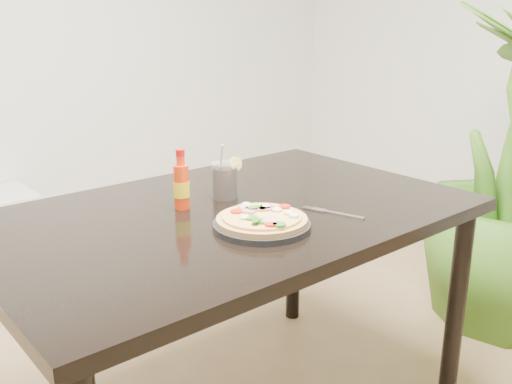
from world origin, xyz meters
TOP-DOWN VIEW (x-y plane):
  - dining_table at (0.01, 0.62)m, footprint 1.40×0.90m
  - plate at (-0.02, 0.43)m, footprint 0.26×0.26m
  - pizza at (-0.02, 0.44)m, footprint 0.24×0.24m
  - hot_sauce_bottle at (-0.10, 0.71)m, footprint 0.06×0.06m
  - cola_cup at (0.06, 0.71)m, footprint 0.09×0.08m
  - fork at (0.21, 0.40)m, footprint 0.07×0.18m
  - plant_pot at (1.34, 0.41)m, footprint 0.28×0.28m

SIDE VIEW (x-z plane):
  - plant_pot at x=1.34m, z-range 0.00..0.22m
  - dining_table at x=0.01m, z-range 0.29..1.04m
  - fork at x=0.21m, z-range 0.75..0.76m
  - plate at x=-0.02m, z-range 0.75..0.77m
  - pizza at x=-0.02m, z-range 0.76..0.79m
  - cola_cup at x=0.06m, z-range 0.72..0.89m
  - hot_sauce_bottle at x=-0.10m, z-range 0.73..0.91m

